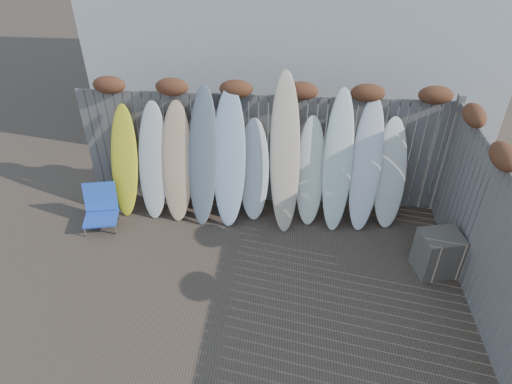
# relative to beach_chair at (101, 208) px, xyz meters

# --- Properties ---
(ground) EXTENTS (80.00, 80.00, 0.00)m
(ground) POSITION_rel_beach_chair_xyz_m (2.58, -1.51, -0.32)
(ground) COLOR #493A2D
(back_fence) EXTENTS (6.05, 0.28, 2.24)m
(back_fence) POSITION_rel_beach_chair_xyz_m (2.64, 0.88, 0.86)
(back_fence) COLOR slate
(back_fence) RESTS_ON ground
(right_fence) EXTENTS (0.28, 4.40, 2.24)m
(right_fence) POSITION_rel_beach_chair_xyz_m (5.58, -1.26, 0.82)
(right_fence) COLOR slate
(right_fence) RESTS_ON ground
(beach_chair) EXTENTS (0.63, 0.65, 0.70)m
(beach_chair) POSITION_rel_beach_chair_xyz_m (0.00, 0.00, 0.00)
(beach_chair) COLOR blue
(beach_chair) RESTS_ON ground
(wooden_crate) EXTENTS (0.66, 0.59, 0.66)m
(wooden_crate) POSITION_rel_beach_chair_xyz_m (5.24, -0.69, 0.01)
(wooden_crate) COLOR brown
(wooden_crate) RESTS_ON ground
(lattice_panel) EXTENTS (0.14, 1.12, 1.69)m
(lattice_panel) POSITION_rel_beach_chair_xyz_m (5.68, -0.26, 0.52)
(lattice_panel) COLOR #4A3E2D
(lattice_panel) RESTS_ON ground
(surfboard_0) EXTENTS (0.50, 0.68, 1.83)m
(surfboard_0) POSITION_rel_beach_chair_xyz_m (0.34, 0.50, 0.59)
(surfboard_0) COLOR yellow
(surfboard_0) RESTS_ON ground
(surfboard_1) EXTENTS (0.54, 0.71, 1.91)m
(surfboard_1) POSITION_rel_beach_chair_xyz_m (0.83, 0.48, 0.63)
(surfboard_1) COLOR silver
(surfboard_1) RESTS_ON ground
(surfboard_2) EXTENTS (0.53, 0.70, 1.94)m
(surfboard_2) POSITION_rel_beach_chair_xyz_m (1.23, 0.45, 0.65)
(surfboard_2) COLOR #F0B47A
(surfboard_2) RESTS_ON ground
(surfboard_3) EXTENTS (0.53, 0.81, 2.21)m
(surfboard_3) POSITION_rel_beach_chair_xyz_m (1.67, 0.42, 0.78)
(surfboard_3) COLOR slate
(surfboard_3) RESTS_ON ground
(surfboard_4) EXTENTS (0.54, 0.78, 2.20)m
(surfboard_4) POSITION_rel_beach_chair_xyz_m (2.10, 0.42, 0.78)
(surfboard_4) COLOR silver
(surfboard_4) RESTS_ON ground
(surfboard_5) EXTENTS (0.51, 0.62, 1.66)m
(surfboard_5) POSITION_rel_beach_chair_xyz_m (2.48, 0.54, 0.51)
(surfboard_5) COLOR white
(surfboard_5) RESTS_ON ground
(surfboard_6) EXTENTS (0.56, 0.91, 2.47)m
(surfboard_6) POSITION_rel_beach_chair_xyz_m (2.98, 0.40, 0.91)
(surfboard_6) COLOR beige
(surfboard_6) RESTS_ON ground
(surfboard_7) EXTENTS (0.47, 0.64, 1.75)m
(surfboard_7) POSITION_rel_beach_chair_xyz_m (3.39, 0.49, 0.55)
(surfboard_7) COLOR white
(surfboard_7) RESTS_ON ground
(surfboard_8) EXTENTS (0.47, 0.79, 2.21)m
(surfboard_8) POSITION_rel_beach_chair_xyz_m (3.81, 0.45, 0.78)
(surfboard_8) COLOR white
(surfboard_8) RESTS_ON ground
(surfboard_9) EXTENTS (0.55, 0.78, 2.09)m
(surfboard_9) POSITION_rel_beach_chair_xyz_m (4.25, 0.46, 0.72)
(surfboard_9) COLOR white
(surfboard_9) RESTS_ON ground
(surfboard_10) EXTENTS (0.55, 0.67, 1.77)m
(surfboard_10) POSITION_rel_beach_chair_xyz_m (4.66, 0.52, 0.56)
(surfboard_10) COLOR white
(surfboard_10) RESTS_ON ground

